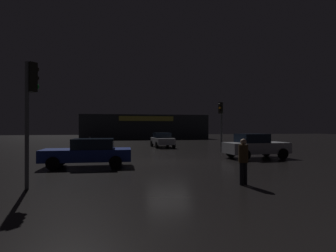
{
  "coord_description": "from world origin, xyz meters",
  "views": [
    {
      "loc": [
        -3.05,
        -16.07,
        2.09
      ],
      "look_at": [
        0.69,
        3.9,
        2.17
      ],
      "focal_mm": 29.2,
      "sensor_mm": 36.0,
      "label": 1
    }
  ],
  "objects_px": {
    "car_crossing": "(162,140)",
    "pedestrian": "(243,158)",
    "store_building": "(144,127)",
    "traffic_signal_main": "(221,117)",
    "traffic_signal_opposite": "(30,97)",
    "car_near": "(89,152)",
    "car_far": "(255,146)"
  },
  "relations": [
    {
      "from": "store_building",
      "to": "car_crossing",
      "type": "relative_size",
      "value": 5.49
    },
    {
      "from": "car_far",
      "to": "car_near",
      "type": "bearing_deg",
      "value": -168.91
    },
    {
      "from": "car_far",
      "to": "car_crossing",
      "type": "distance_m",
      "value": 11.83
    },
    {
      "from": "car_far",
      "to": "pedestrian",
      "type": "height_order",
      "value": "pedestrian"
    },
    {
      "from": "traffic_signal_main",
      "to": "car_near",
      "type": "height_order",
      "value": "traffic_signal_main"
    },
    {
      "from": "store_building",
      "to": "car_near",
      "type": "distance_m",
      "value": 35.46
    },
    {
      "from": "store_building",
      "to": "car_crossing",
      "type": "bearing_deg",
      "value": -90.77
    },
    {
      "from": "traffic_signal_main",
      "to": "car_near",
      "type": "distance_m",
      "value": 12.38
    },
    {
      "from": "car_crossing",
      "to": "pedestrian",
      "type": "distance_m",
      "value": 18.66
    },
    {
      "from": "traffic_signal_opposite",
      "to": "car_near",
      "type": "xyz_separation_m",
      "value": [
        1.43,
        4.88,
        -2.36
      ]
    },
    {
      "from": "store_building",
      "to": "car_near",
      "type": "height_order",
      "value": "store_building"
    },
    {
      "from": "car_near",
      "to": "car_crossing",
      "type": "relative_size",
      "value": 1.14
    },
    {
      "from": "car_far",
      "to": "store_building",
      "type": "bearing_deg",
      "value": 97.32
    },
    {
      "from": "car_far",
      "to": "pedestrian",
      "type": "distance_m",
      "value": 9.0
    },
    {
      "from": "traffic_signal_main",
      "to": "traffic_signal_opposite",
      "type": "relative_size",
      "value": 0.97
    },
    {
      "from": "traffic_signal_opposite",
      "to": "car_near",
      "type": "relative_size",
      "value": 0.94
    },
    {
      "from": "store_building",
      "to": "traffic_signal_main",
      "type": "relative_size",
      "value": 5.28
    },
    {
      "from": "store_building",
      "to": "traffic_signal_main",
      "type": "xyz_separation_m",
      "value": [
        3.7,
        -27.96,
        0.78
      ]
    },
    {
      "from": "store_building",
      "to": "car_crossing",
      "type": "height_order",
      "value": "store_building"
    },
    {
      "from": "traffic_signal_opposite",
      "to": "car_far",
      "type": "bearing_deg",
      "value": 30.07
    },
    {
      "from": "traffic_signal_opposite",
      "to": "pedestrian",
      "type": "distance_m",
      "value": 7.72
    },
    {
      "from": "traffic_signal_main",
      "to": "car_far",
      "type": "xyz_separation_m",
      "value": [
        0.52,
        -4.82,
        -2.07
      ]
    },
    {
      "from": "traffic_signal_opposite",
      "to": "car_far",
      "type": "xyz_separation_m",
      "value": [
        12.01,
        6.95,
        -2.29
      ]
    },
    {
      "from": "car_near",
      "to": "pedestrian",
      "type": "bearing_deg",
      "value": -43.51
    },
    {
      "from": "traffic_signal_main",
      "to": "traffic_signal_opposite",
      "type": "distance_m",
      "value": 16.45
    },
    {
      "from": "traffic_signal_opposite",
      "to": "car_near",
      "type": "bearing_deg",
      "value": 73.66
    },
    {
      "from": "car_near",
      "to": "pedestrian",
      "type": "xyz_separation_m",
      "value": [
        5.95,
        -5.65,
        0.21
      ]
    },
    {
      "from": "store_building",
      "to": "car_crossing",
      "type": "xyz_separation_m",
      "value": [
        -0.29,
        -21.85,
        -1.34
      ]
    },
    {
      "from": "traffic_signal_main",
      "to": "car_crossing",
      "type": "distance_m",
      "value": 7.6
    },
    {
      "from": "traffic_signal_main",
      "to": "car_near",
      "type": "relative_size",
      "value": 0.91
    },
    {
      "from": "traffic_signal_opposite",
      "to": "car_near",
      "type": "distance_m",
      "value": 5.6
    },
    {
      "from": "store_building",
      "to": "car_near",
      "type": "relative_size",
      "value": 4.81
    }
  ]
}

